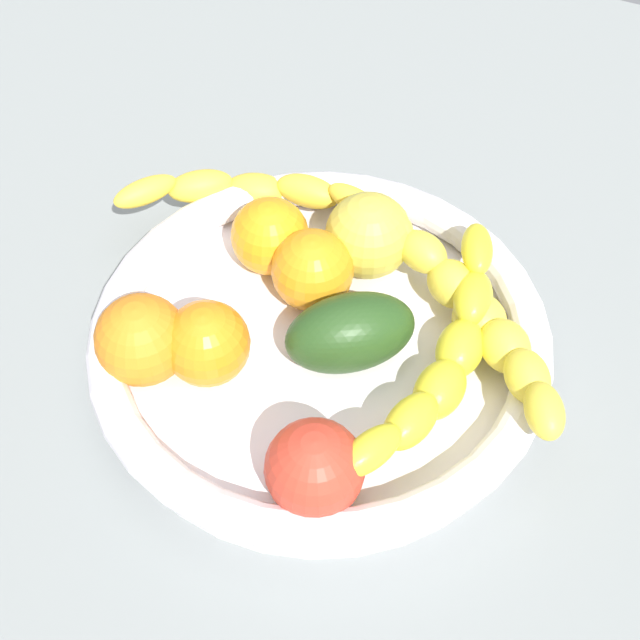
# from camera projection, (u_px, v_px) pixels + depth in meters

# --- Properties ---
(kitchen_counter) EXTENTS (1.20, 1.20, 0.03)m
(kitchen_counter) POSITION_uv_depth(u_px,v_px,m) (320.00, 372.00, 0.68)
(kitchen_counter) COLOR gray
(kitchen_counter) RESTS_ON ground
(fruit_bowl) EXTENTS (0.34, 0.34, 0.05)m
(fruit_bowl) POSITION_uv_depth(u_px,v_px,m) (320.00, 341.00, 0.65)
(fruit_bowl) COLOR white
(fruit_bowl) RESTS_ON kitchen_counter
(banana_draped_left) EXTENTS (0.25, 0.06, 0.05)m
(banana_draped_left) POSITION_uv_depth(u_px,v_px,m) (443.00, 358.00, 0.61)
(banana_draped_left) COLOR yellow
(banana_draped_left) RESTS_ON fruit_bowl
(banana_draped_right) EXTENTS (0.16, 0.20, 0.06)m
(banana_draped_right) POSITION_uv_depth(u_px,v_px,m) (473.00, 314.00, 0.64)
(banana_draped_right) COLOR yellow
(banana_draped_right) RESTS_ON fruit_bowl
(banana_arching_top) EXTENTS (0.11, 0.21, 0.05)m
(banana_arching_top) POSITION_uv_depth(u_px,v_px,m) (253.00, 192.00, 0.72)
(banana_arching_top) COLOR yellow
(banana_arching_top) RESTS_ON fruit_bowl
(orange_front) EXTENTS (0.06, 0.06, 0.06)m
(orange_front) POSITION_uv_depth(u_px,v_px,m) (312.00, 270.00, 0.66)
(orange_front) COLOR orange
(orange_front) RESTS_ON fruit_bowl
(orange_mid_left) EXTENTS (0.06, 0.06, 0.06)m
(orange_mid_left) POSITION_uv_depth(u_px,v_px,m) (270.00, 236.00, 0.69)
(orange_mid_left) COLOR orange
(orange_mid_left) RESTS_ON fruit_bowl
(orange_mid_right) EXTENTS (0.06, 0.06, 0.06)m
(orange_mid_right) POSITION_uv_depth(u_px,v_px,m) (207.00, 343.00, 0.62)
(orange_mid_right) COLOR orange
(orange_mid_right) RESTS_ON fruit_bowl
(orange_rear) EXTENTS (0.07, 0.07, 0.07)m
(orange_rear) POSITION_uv_depth(u_px,v_px,m) (142.00, 340.00, 0.62)
(orange_rear) COLOR orange
(orange_rear) RESTS_ON fruit_bowl
(tomato_red) EXTENTS (0.07, 0.07, 0.07)m
(tomato_red) POSITION_uv_depth(u_px,v_px,m) (315.00, 468.00, 0.56)
(tomato_red) COLOR red
(tomato_red) RESTS_ON fruit_bowl
(avocado_dark) EXTENTS (0.11, 0.11, 0.06)m
(avocado_dark) POSITION_uv_depth(u_px,v_px,m) (349.00, 334.00, 0.63)
(avocado_dark) COLOR #25461B
(avocado_dark) RESTS_ON fruit_bowl
(apple_yellow) EXTENTS (0.07, 0.07, 0.07)m
(apple_yellow) POSITION_uv_depth(u_px,v_px,m) (369.00, 236.00, 0.68)
(apple_yellow) COLOR gold
(apple_yellow) RESTS_ON fruit_bowl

